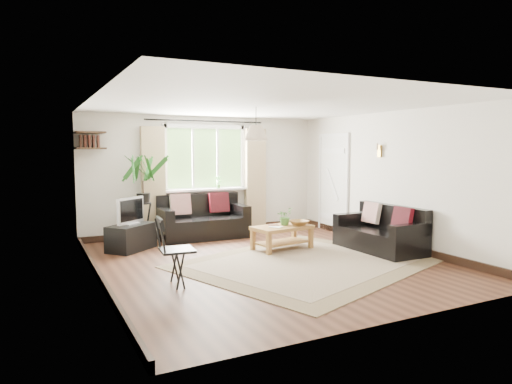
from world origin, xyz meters
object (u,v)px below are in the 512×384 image
sofa_right (379,230)px  coffee_table (282,238)px  tv_stand (131,237)px  sofa_back (203,217)px  palm_stand (143,199)px  folding_chair (177,251)px

sofa_right → coffee_table: bearing=-121.3°
coffee_table → tv_stand: 2.60m
sofa_back → tv_stand: (-1.49, -0.48, -0.18)m
sofa_right → palm_stand: palm_stand is taller
sofa_back → palm_stand: palm_stand is taller
coffee_table → tv_stand: tv_stand is taller
sofa_right → coffee_table: sofa_right is taller
tv_stand → palm_stand: palm_stand is taller
tv_stand → palm_stand: size_ratio=0.51×
coffee_table → palm_stand: size_ratio=0.62×
tv_stand → palm_stand: bearing=15.8°
sofa_right → tv_stand: size_ratio=1.88×
folding_chair → sofa_back: bearing=-20.8°
sofa_right → coffee_table: size_ratio=1.53×
sofa_right → palm_stand: 4.25m
palm_stand → folding_chair: palm_stand is taller
sofa_right → tv_stand: (-3.76, 1.98, -0.14)m
sofa_back → coffee_table: (0.85, -1.63, -0.19)m
sofa_right → tv_stand: sofa_right is taller
sofa_back → palm_stand: size_ratio=1.04×
palm_stand → tv_stand: bearing=-124.6°
coffee_table → tv_stand: size_ratio=1.23×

